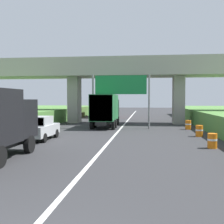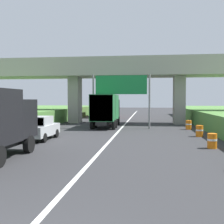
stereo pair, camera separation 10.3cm
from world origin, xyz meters
name	(u,v)px [view 2 (the right image)]	position (x,y,z in m)	size (l,w,h in m)	color
lane_centre_stripe	(121,128)	(0.00, 24.36, 0.00)	(0.20, 88.71, 0.01)	white
overpass_bridge	(126,74)	(0.00, 30.44, 6.04)	(40.00, 4.80, 7.97)	#9E998E
overhead_highway_sign	(121,88)	(0.00, 24.01, 4.06)	(5.88, 0.18, 5.47)	slate
truck_green	(106,109)	(-1.69, 25.23, 1.93)	(2.44, 7.30, 3.44)	black
truck_red	(101,106)	(-5.02, 41.99, 1.93)	(2.44, 7.30, 3.44)	black
car_orange	(108,110)	(-5.25, 51.66, 0.86)	(1.86, 4.10, 1.72)	orange
car_silver	(39,128)	(-5.18, 15.43, 0.86)	(1.86, 4.10, 1.72)	#B2B5B7
construction_barrel_1	(212,141)	(6.50, 13.28, 0.46)	(0.57, 0.57, 0.90)	orange
construction_barrel_2	(199,131)	(6.74, 18.64, 0.46)	(0.57, 0.57, 0.90)	orange
construction_barrel_3	(189,125)	(6.68, 24.00, 0.46)	(0.57, 0.57, 0.90)	orange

